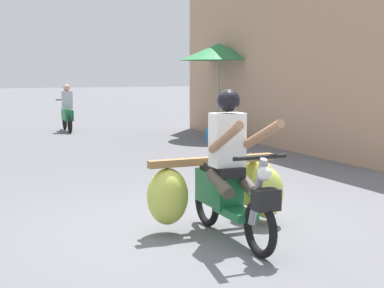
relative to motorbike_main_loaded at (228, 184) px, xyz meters
name	(u,v)px	position (x,y,z in m)	size (l,w,h in m)	color
ground_plane	(199,230)	(-0.29, 0.14, -0.52)	(120.00, 120.00, 0.00)	slate
motorbike_main_loaded	(228,184)	(0.00, 0.00, 0.00)	(1.67, 1.82, 1.58)	black
motorbike_distant_ahead_left	(67,113)	(0.53, 11.26, 0.05)	(0.50, 1.62, 1.40)	black
shopfront_building	(318,60)	(5.87, 6.32, 1.55)	(3.31, 9.01, 4.14)	tan
market_umbrella_near_shop	(219,52)	(3.96, 8.10, 1.77)	(2.11, 2.11, 2.52)	#99999E
produce_crate	(218,135)	(3.51, 7.22, -0.34)	(0.56, 0.40, 0.36)	teal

